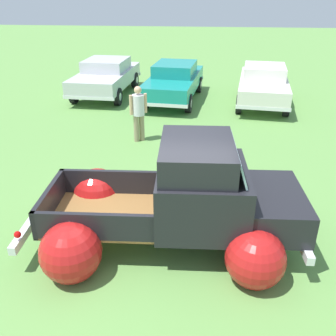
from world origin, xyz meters
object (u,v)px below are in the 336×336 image
(show_car_1, at_px, (174,81))
(show_car_0, at_px, (106,76))
(vintage_pickup_truck, at_px, (186,206))
(show_car_2, at_px, (263,83))
(spectator_0, at_px, (139,111))

(show_car_1, bearing_deg, show_car_0, -95.72)
(vintage_pickup_truck, bearing_deg, show_car_1, 93.29)
(show_car_1, relative_size, show_car_2, 1.04)
(show_car_1, bearing_deg, spectator_0, -2.45)
(vintage_pickup_truck, distance_m, show_car_2, 9.37)
(show_car_1, bearing_deg, vintage_pickup_truck, 11.81)
(spectator_0, bearing_deg, show_car_0, 172.44)
(show_car_0, distance_m, show_car_1, 2.94)
(show_car_0, xyz_separation_m, spectator_0, (2.24, -5.04, 0.13))
(show_car_0, relative_size, spectator_0, 2.83)
(vintage_pickup_truck, relative_size, show_car_1, 1.00)
(show_car_2, bearing_deg, show_car_1, -85.85)
(vintage_pickup_truck, relative_size, show_car_2, 1.03)
(show_car_0, distance_m, spectator_0, 5.52)
(show_car_0, height_order, show_car_2, same)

